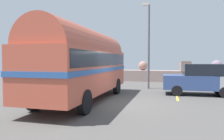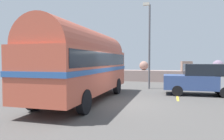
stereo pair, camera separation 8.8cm
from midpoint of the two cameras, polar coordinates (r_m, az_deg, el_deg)
The scene contains 5 objects.
ground at distance 10.37m, azimuth 2.20°, elevation -8.98°, with size 32.00×26.00×0.02m.
breakwater at distance 21.84m, azimuth 9.93°, elevation -1.11°, with size 31.36×1.88×2.47m.
vintage_coach at distance 10.95m, azimuth -7.34°, elevation 2.35°, with size 2.52×8.61×3.70m.
parked_car_nearest at distance 13.75m, azimuth 22.79°, elevation -2.29°, with size 4.15×1.82×1.86m.
lamp_post at distance 15.71m, azimuth 10.07°, elevation 7.56°, with size 0.47×0.78×6.13m.
Camera 2 is at (2.43, -9.87, 2.08)m, focal length 33.98 mm.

